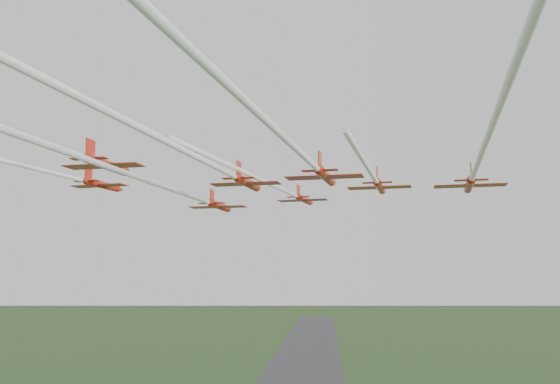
# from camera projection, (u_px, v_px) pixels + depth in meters

# --- Properties ---
(runway) EXTENTS (38.00, 900.00, 0.04)m
(runway) POSITION_uv_depth(u_px,v_px,m) (301.00, 378.00, 277.11)
(runway) COLOR #373739
(runway) RESTS_ON ground
(jet_lead) EXTENTS (15.71, 54.83, 2.54)m
(jet_lead) POSITION_uv_depth(u_px,v_px,m) (280.00, 189.00, 93.34)
(jet_lead) COLOR red
(jet_row2_left) EXTENTS (12.57, 59.02, 2.64)m
(jet_row2_left) POSITION_uv_depth(u_px,v_px,m) (184.00, 194.00, 82.26)
(jet_row2_left) COLOR red
(jet_row2_right) EXTENTS (11.42, 43.98, 2.83)m
(jet_row2_right) POSITION_uv_depth(u_px,v_px,m) (374.00, 178.00, 86.18)
(jet_row2_right) COLOR red
(jet_row3_left) EXTENTS (14.61, 48.71, 2.52)m
(jet_row3_left) POSITION_uv_depth(u_px,v_px,m) (52.00, 173.00, 80.05)
(jet_row3_left) COLOR red
(jet_row3_mid) EXTENTS (14.90, 67.29, 2.70)m
(jet_row3_mid) POSITION_uv_depth(u_px,v_px,m) (196.00, 157.00, 63.02)
(jet_row3_mid) COLOR red
(jet_row3_right) EXTENTS (14.42, 65.52, 2.48)m
(jet_row3_right) POSITION_uv_depth(u_px,v_px,m) (481.00, 156.00, 56.24)
(jet_row3_right) COLOR red
(jet_row4_left) EXTENTS (14.58, 69.48, 2.81)m
(jet_row4_left) POSITION_uv_depth(u_px,v_px,m) (3.00, 128.00, 54.90)
(jet_row4_left) COLOR red
(jet_row4_right) EXTENTS (12.12, 51.83, 2.48)m
(jet_row4_right) POSITION_uv_depth(u_px,v_px,m) (302.00, 154.00, 54.66)
(jet_row4_right) COLOR red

